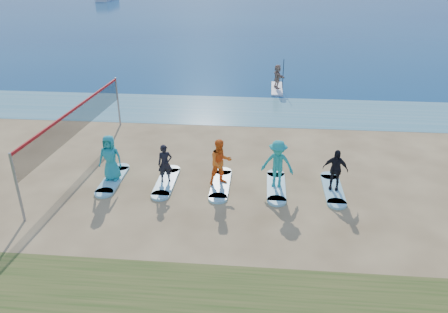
# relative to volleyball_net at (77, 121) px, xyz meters

# --- Properties ---
(ground) EXTENTS (600.00, 600.00, 0.00)m
(ground) POSITION_rel_volleyball_net_xyz_m (5.06, -3.19, -1.90)
(ground) COLOR tan
(ground) RESTS_ON ground
(shallow_water) EXTENTS (600.00, 600.00, 0.00)m
(shallow_water) POSITION_rel_volleyball_net_xyz_m (5.06, 7.31, -1.90)
(shallow_water) COLOR teal
(shallow_water) RESTS_ON ground
(volleyball_net) EXTENTS (0.58, 9.08, 2.50)m
(volleyball_net) POSITION_rel_volleyball_net_xyz_m (0.00, 0.00, 0.00)
(volleyball_net) COLOR gray
(volleyball_net) RESTS_ON ground
(paddleboard) EXTENTS (0.73, 3.01, 0.12)m
(paddleboard) POSITION_rel_volleyball_net_xyz_m (8.48, 11.63, -1.84)
(paddleboard) COLOR silver
(paddleboard) RESTS_ON ground
(paddleboarder) EXTENTS (0.92, 1.48, 1.52)m
(paddleboarder) POSITION_rel_volleyball_net_xyz_m (8.48, 11.63, -1.02)
(paddleboarder) COLOR tan
(paddleboarder) RESTS_ON paddleboard
(boat_offshore_a) EXTENTS (2.20, 6.88, 1.81)m
(boat_offshore_a) POSITION_rel_volleyball_net_xyz_m (-21.50, 66.40, -1.90)
(boat_offshore_a) COLOR silver
(boat_offshore_a) RESTS_ON ground
(surfboard_0) EXTENTS (0.70, 2.20, 0.09)m
(surfboard_0) POSITION_rel_volleyball_net_xyz_m (1.81, -1.48, -1.86)
(surfboard_0) COLOR #8BCFD7
(surfboard_0) RESTS_ON ground
(student_0) EXTENTS (0.89, 0.58, 1.82)m
(student_0) POSITION_rel_volleyball_net_xyz_m (1.81, -1.48, -0.90)
(student_0) COLOR teal
(student_0) RESTS_ON surfboard_0
(surfboard_1) EXTENTS (0.70, 2.20, 0.09)m
(surfboard_1) POSITION_rel_volleyball_net_xyz_m (3.94, -1.48, -1.86)
(surfboard_1) COLOR #8BCFD7
(surfboard_1) RESTS_ON ground
(student_1) EXTENTS (0.64, 0.52, 1.51)m
(student_1) POSITION_rel_volleyball_net_xyz_m (3.94, -1.48, -1.06)
(student_1) COLOR black
(student_1) RESTS_ON surfboard_1
(surfboard_2) EXTENTS (0.70, 2.20, 0.09)m
(surfboard_2) POSITION_rel_volleyball_net_xyz_m (6.07, -1.48, -1.86)
(surfboard_2) COLOR #8BCFD7
(surfboard_2) RESTS_ON ground
(student_2) EXTENTS (1.09, 0.99, 1.81)m
(student_2) POSITION_rel_volleyball_net_xyz_m (6.07, -1.48, -0.91)
(student_2) COLOR orange
(student_2) RESTS_ON surfboard_2
(surfboard_3) EXTENTS (0.70, 2.20, 0.09)m
(surfboard_3) POSITION_rel_volleyball_net_xyz_m (8.20, -1.48, -1.86)
(surfboard_3) COLOR #8BCFD7
(surfboard_3) RESTS_ON ground
(student_3) EXTENTS (1.31, 0.90, 1.86)m
(student_3) POSITION_rel_volleyball_net_xyz_m (8.20, -1.48, -0.88)
(student_3) COLOR teal
(student_3) RESTS_ON surfboard_3
(surfboard_4) EXTENTS (0.70, 2.20, 0.09)m
(surfboard_4) POSITION_rel_volleyball_net_xyz_m (10.34, -1.48, -1.86)
(surfboard_4) COLOR #8BCFD7
(surfboard_4) RESTS_ON ground
(student_4) EXTENTS (0.99, 0.59, 1.58)m
(student_4) POSITION_rel_volleyball_net_xyz_m (10.34, -1.48, -1.02)
(student_4) COLOR black
(student_4) RESTS_ON surfboard_4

